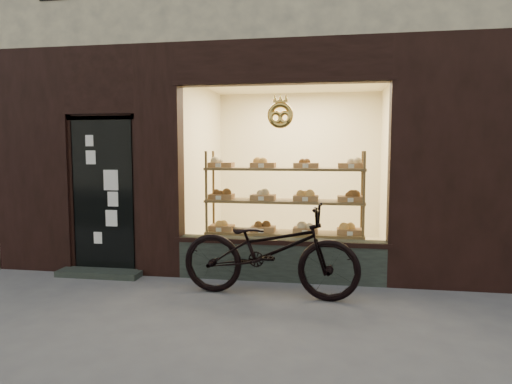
# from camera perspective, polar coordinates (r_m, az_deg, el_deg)

# --- Properties ---
(ground) EXTENTS (90.00, 90.00, 0.00)m
(ground) POSITION_cam_1_polar(r_m,az_deg,el_deg) (4.27, -6.71, -18.44)
(ground) COLOR #49494E
(display_shelf) EXTENTS (2.20, 0.45, 1.70)m
(display_shelf) POSITION_cam_1_polar(r_m,az_deg,el_deg) (6.39, 3.54, -2.40)
(display_shelf) COLOR brown
(display_shelf) RESTS_ON ground
(bicycle) EXTENTS (2.15, 0.90, 1.10)m
(bicycle) POSITION_cam_1_polar(r_m,az_deg,el_deg) (5.36, 1.68, -7.25)
(bicycle) COLOR black
(bicycle) RESTS_ON ground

